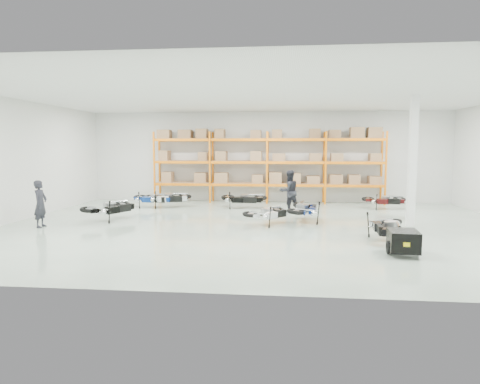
# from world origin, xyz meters

# --- Properties ---
(room) EXTENTS (18.00, 18.00, 18.00)m
(room) POSITION_xyz_m (0.00, 0.00, 2.25)
(room) COLOR #B6CBB9
(room) RESTS_ON ground
(pallet_rack) EXTENTS (11.28, 0.98, 3.62)m
(pallet_rack) POSITION_xyz_m (-0.00, 6.45, 2.26)
(pallet_rack) COLOR orange
(pallet_rack) RESTS_ON ground
(structural_column) EXTENTS (0.25, 0.25, 4.50)m
(structural_column) POSITION_xyz_m (5.20, 0.50, 2.25)
(structural_column) COLOR white
(structural_column) RESTS_ON ground
(moto_blue_centre) EXTENTS (1.24, 2.04, 1.24)m
(moto_blue_centre) POSITION_xyz_m (1.61, 1.08, 0.58)
(moto_blue_centre) COLOR #081A54
(moto_blue_centre) RESTS_ON ground
(moto_silver_left) EXTENTS (1.72, 1.85, 1.10)m
(moto_silver_left) POSITION_xyz_m (0.29, 0.31, 0.52)
(moto_silver_left) COLOR silver
(moto_silver_left) RESTS_ON ground
(moto_black_far_left) EXTENTS (1.70, 2.15, 1.25)m
(moto_black_far_left) POSITION_xyz_m (-5.66, 0.65, 0.59)
(moto_black_far_left) COLOR black
(moto_black_far_left) RESTS_ON ground
(moto_touring_right) EXTENTS (1.03, 1.87, 1.17)m
(moto_touring_right) POSITION_xyz_m (3.85, -2.08, 0.55)
(moto_touring_right) COLOR black
(moto_touring_right) RESTS_ON ground
(trailer) EXTENTS (0.80, 1.52, 0.63)m
(trailer) POSITION_xyz_m (3.85, -3.67, 0.37)
(trailer) COLOR black
(trailer) RESTS_ON ground
(moto_back_a) EXTENTS (1.79, 0.95, 1.13)m
(moto_back_a) POSITION_xyz_m (-5.09, 4.13, 0.53)
(moto_back_a) COLOR navy
(moto_back_a) RESTS_ON ground
(moto_back_b) EXTENTS (1.99, 1.27, 1.19)m
(moto_back_b) POSITION_xyz_m (-4.45, 4.22, 0.56)
(moto_back_b) COLOR silver
(moto_back_b) RESTS_ON ground
(moto_back_c) EXTENTS (1.89, 1.06, 1.18)m
(moto_back_c) POSITION_xyz_m (-1.00, 4.32, 0.55)
(moto_back_c) COLOR black
(moto_back_c) RESTS_ON ground
(moto_back_d) EXTENTS (1.67, 0.85, 1.07)m
(moto_back_d) POSITION_xyz_m (5.30, 4.69, 0.50)
(moto_back_d) COLOR #390B0D
(moto_back_d) RESTS_ON ground
(person_left) EXTENTS (0.41, 0.61, 1.62)m
(person_left) POSITION_xyz_m (-7.49, -0.95, 0.81)
(person_left) COLOR #22222A
(person_left) RESTS_ON ground
(person_back) EXTENTS (1.07, 0.99, 1.78)m
(person_back) POSITION_xyz_m (1.04, 3.33, 0.89)
(person_back) COLOR #212129
(person_back) RESTS_ON ground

